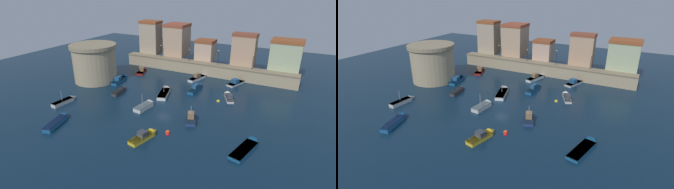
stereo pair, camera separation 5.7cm
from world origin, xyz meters
TOP-DOWN VIEW (x-y plane):
  - ground_plane at (0.00, 0.00)m, footprint 119.79×119.79m
  - quay_wall at (0.00, 21.17)m, footprint 44.53×2.71m
  - old_town_backdrop at (-0.75, 24.69)m, footprint 41.99×6.05m
  - fortress_tower at (-21.01, 4.80)m, footprint 10.60×10.60m
  - quay_lamp_0 at (-12.40, 21.17)m, footprint 0.32×0.32m
  - quay_lamp_1 at (-4.10, 21.17)m, footprint 0.32×0.32m
  - quay_lamp_2 at (3.57, 21.17)m, footprint 0.32×0.32m
  - quay_lamp_3 at (11.81, 21.17)m, footprint 0.32×0.32m
  - moored_boat_0 at (-2.53, 5.19)m, footprint 3.70×7.21m
  - moored_boat_1 at (-11.23, 1.36)m, footprint 1.71×5.17m
  - moored_boat_2 at (9.94, 9.23)m, footprint 3.58×5.73m
  - moored_boat_3 at (0.32, 17.34)m, footprint 3.05×6.86m
  - moored_boat_4 at (7.12, -3.29)m, footprint 2.98×4.39m
  - moored_boat_5 at (-15.05, 15.79)m, footprint 3.18×5.72m
  - moored_boat_6 at (-12.03, -14.35)m, footprint 3.28×6.76m
  - moored_boat_7 at (9.64, 18.87)m, footprint 3.77×6.93m
  - moored_boat_8 at (3.31, -11.52)m, footprint 2.60×5.68m
  - moored_boat_9 at (-17.34, -7.95)m, footprint 1.49×5.66m
  - moored_boat_10 at (17.51, -6.86)m, footprint 3.33×7.40m
  - moored_boat_11 at (-15.65, 7.30)m, footprint 2.47×6.91m
  - moored_boat_12 at (-2.35, -2.45)m, footprint 2.08×5.29m
  - moored_boat_13 at (2.58, 10.42)m, footprint 1.52×6.63m
  - mooring_buoy_0 at (8.72, 6.54)m, footprint 0.67×0.67m
  - mooring_buoy_1 at (5.49, -8.59)m, footprint 0.75×0.75m
  - mooring_buoy_2 at (5.77, -9.12)m, footprint 0.70×0.70m

SIDE VIEW (x-z plane):
  - ground_plane at x=0.00m, z-range 0.00..0.00m
  - mooring_buoy_0 at x=8.72m, z-range -0.33..0.33m
  - mooring_buoy_1 at x=5.49m, z-range -0.37..0.37m
  - mooring_buoy_2 at x=5.77m, z-range -0.35..0.35m
  - moored_boat_10 at x=17.51m, z-range -0.58..1.10m
  - moored_boat_2 at x=9.94m, z-range -0.43..1.17m
  - moored_boat_7 at x=9.64m, z-range -0.59..1.33m
  - moored_boat_5 at x=-15.05m, z-range -0.66..1.42m
  - moored_boat_0 at x=-2.53m, z-range -0.95..1.72m
  - moored_boat_6 at x=-12.03m, z-range -0.27..1.07m
  - moored_boat_1 at x=-11.23m, z-range -0.17..0.98m
  - moored_boat_9 at x=-17.34m, z-range -1.09..1.90m
  - moored_boat_8 at x=3.31m, z-range -0.48..1.31m
  - moored_boat_12 at x=-2.35m, z-range -1.27..2.11m
  - moored_boat_13 at x=2.58m, z-range -0.40..1.30m
  - moored_boat_11 at x=-15.65m, z-range -0.46..1.37m
  - moored_boat_3 at x=0.32m, z-range -0.50..1.44m
  - moored_boat_4 at x=7.12m, z-range -1.24..2.26m
  - quay_wall at x=0.00m, z-range 0.01..3.10m
  - fortress_tower at x=-21.01m, z-range 0.06..8.76m
  - quay_lamp_1 at x=-4.10m, z-range 3.62..6.62m
  - quay_lamp_0 at x=-12.40m, z-range 3.64..6.91m
  - quay_lamp_3 at x=11.81m, z-range 3.65..7.01m
  - quay_lamp_2 at x=3.57m, z-range 3.67..7.27m
  - old_town_backdrop at x=-0.75m, z-range 2.25..11.42m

